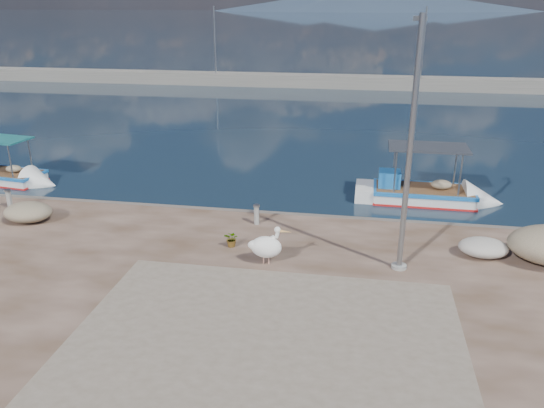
{
  "coord_description": "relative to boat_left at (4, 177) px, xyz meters",
  "views": [
    {
      "loc": [
        2.88,
        -12.86,
        7.7
      ],
      "look_at": [
        0.0,
        3.8,
        1.3
      ],
      "focal_mm": 35.0,
      "sensor_mm": 36.0,
      "label": 1
    }
  ],
  "objects": [
    {
      "name": "potted_plant",
      "position": [
        12.36,
        -6.08,
        0.58
      ],
      "size": [
        0.55,
        0.5,
        0.52
      ],
      "primitive_type": "imported",
      "rotation": [
        0.0,
        0.0,
        -0.22
      ],
      "color": "#33722D",
      "rests_on": "quay"
    },
    {
      "name": "pelican",
      "position": [
        13.65,
        -7.06,
        0.88
      ],
      "size": [
        1.24,
        0.62,
        1.2
      ],
      "rotation": [
        0.0,
        0.0,
        0.06
      ],
      "color": "tan",
      "rests_on": "quay"
    },
    {
      "name": "bollard_far",
      "position": [
        3.37,
        -4.28,
        0.73
      ],
      "size": [
        0.25,
        0.25,
        0.76
      ],
      "color": "gray",
      "rests_on": "quay"
    },
    {
      "name": "net_pile_d",
      "position": [
        20.04,
        -5.42,
        0.59
      ],
      "size": [
        1.47,
        1.11,
        0.55
      ],
      "primitive_type": "ellipsoid",
      "color": "beige",
      "rests_on": "quay"
    },
    {
      "name": "ground",
      "position": [
        13.31,
        -8.0,
        -0.19
      ],
      "size": [
        1400.0,
        1400.0,
        0.0
      ],
      "primitive_type": "plane",
      "color": "#162635",
      "rests_on": "ground"
    },
    {
      "name": "boat_left",
      "position": [
        0.0,
        0.0,
        0.0
      ],
      "size": [
        5.13,
        2.24,
        2.39
      ],
      "rotation": [
        0.0,
        0.0,
        -0.13
      ],
      "color": "white",
      "rests_on": "ground"
    },
    {
      "name": "mountains",
      "position": [
        17.71,
        642.0,
        9.32
      ],
      "size": [
        370.0,
        280.0,
        22.0
      ],
      "color": "#28384C",
      "rests_on": "ground"
    },
    {
      "name": "net_pile_b",
      "position": [
        4.77,
        -5.24,
        0.65
      ],
      "size": [
        1.71,
        1.33,
        0.66
      ],
      "primitive_type": "ellipsoid",
      "color": "tan",
      "rests_on": "quay"
    },
    {
      "name": "quay_patch",
      "position": [
        14.31,
        -11.0,
        0.32
      ],
      "size": [
        9.0,
        7.0,
        0.01
      ],
      "primitive_type": "cube",
      "color": "gray",
      "rests_on": "quay"
    },
    {
      "name": "bollard_near",
      "position": [
        12.76,
        -4.15,
        0.7
      ],
      "size": [
        0.24,
        0.24,
        0.72
      ],
      "color": "gray",
      "rests_on": "quay"
    },
    {
      "name": "boat_right",
      "position": [
        18.8,
        0.63,
        0.03
      ],
      "size": [
        5.7,
        1.97,
        2.73
      ],
      "rotation": [
        0.0,
        0.0,
        -0.01
      ],
      "color": "white",
      "rests_on": "ground"
    },
    {
      "name": "breakwater",
      "position": [
        13.31,
        32.0,
        0.42
      ],
      "size": [
        120.0,
        2.2,
        7.5
      ],
      "color": "gray",
      "rests_on": "ground"
    },
    {
      "name": "lamp_post",
      "position": [
        17.49,
        -6.64,
        3.61
      ],
      "size": [
        0.44,
        0.96,
        7.0
      ],
      "color": "gray",
      "rests_on": "quay"
    }
  ]
}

